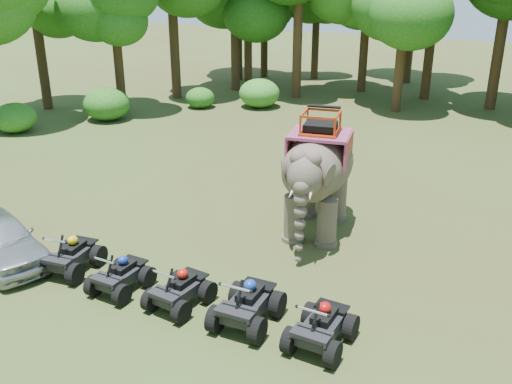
% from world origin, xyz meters
% --- Properties ---
extents(ground, '(110.00, 110.00, 0.00)m').
position_xyz_m(ground, '(0.00, 0.00, 0.00)').
color(ground, '#47381E').
rests_on(ground, ground).
extents(elephant, '(2.82, 4.88, 3.85)m').
position_xyz_m(elephant, '(0.96, 3.45, 1.92)').
color(elephant, '#50453A').
rests_on(elephant, ground).
extents(atv_0, '(1.41, 1.80, 1.23)m').
position_xyz_m(atv_0, '(-3.96, -2.07, 0.61)').
color(atv_0, black).
rests_on(atv_0, ground).
extents(atv_1, '(1.16, 1.57, 1.15)m').
position_xyz_m(atv_1, '(-2.12, -2.23, 0.57)').
color(atv_1, black).
rests_on(atv_1, ground).
extents(atv_2, '(1.30, 1.69, 1.18)m').
position_xyz_m(atv_2, '(-0.38, -2.13, 0.59)').
color(atv_2, black).
rests_on(atv_2, ground).
extents(atv_3, '(1.37, 1.83, 1.32)m').
position_xyz_m(atv_3, '(1.43, -2.01, 0.66)').
color(atv_3, black).
rests_on(atv_3, ground).
extents(atv_4, '(1.26, 1.71, 1.24)m').
position_xyz_m(atv_4, '(3.26, -2.00, 0.62)').
color(atv_4, black).
rests_on(atv_4, ground).
extents(tree_0, '(6.26, 6.26, 8.94)m').
position_xyz_m(tree_0, '(0.00, 23.97, 4.47)').
color(tree_0, '#195114').
rests_on(tree_0, ground).
extents(tree_1, '(6.92, 6.92, 9.89)m').
position_xyz_m(tree_1, '(3.93, 23.01, 4.94)').
color(tree_1, '#195114').
rests_on(tree_1, ground).
extents(tree_28, '(5.62, 5.62, 8.03)m').
position_xyz_m(tree_28, '(-18.81, 11.37, 4.02)').
color(tree_28, '#195114').
rests_on(tree_28, ground).
extents(tree_29, '(4.99, 4.99, 7.13)m').
position_xyz_m(tree_29, '(-14.92, 13.27, 3.57)').
color(tree_29, '#195114').
rests_on(tree_29, ground).
extents(tree_30, '(6.42, 6.42, 9.18)m').
position_xyz_m(tree_30, '(-13.80, 17.13, 4.59)').
color(tree_30, '#195114').
rests_on(tree_30, ground).
extents(tree_31, '(6.20, 6.20, 8.86)m').
position_xyz_m(tree_31, '(-11.69, 20.88, 4.43)').
color(tree_31, '#195114').
rests_on(tree_31, ground).
extents(tree_32, '(6.14, 6.14, 8.77)m').
position_xyz_m(tree_32, '(-7.22, 20.64, 4.38)').
color(tree_32, '#195114').
rests_on(tree_32, ground).
extents(tree_33, '(5.70, 5.70, 8.15)m').
position_xyz_m(tree_33, '(-4.17, 24.31, 4.07)').
color(tree_33, '#195114').
rests_on(tree_33, ground).
extents(tree_36, '(6.97, 6.97, 9.95)m').
position_xyz_m(tree_36, '(-2.26, 28.55, 4.98)').
color(tree_36, '#195114').
rests_on(tree_36, ground).
extents(tree_39, '(5.20, 5.20, 7.42)m').
position_xyz_m(tree_39, '(-0.77, 20.01, 3.71)').
color(tree_39, '#195114').
rests_on(tree_39, ground).
extents(tree_40, '(6.75, 6.75, 9.64)m').
position_xyz_m(tree_40, '(-13.26, 24.09, 4.82)').
color(tree_40, '#195114').
rests_on(tree_40, ground).
extents(tree_42, '(4.90, 4.90, 7.00)m').
position_xyz_m(tree_42, '(-8.61, 27.09, 3.50)').
color(tree_42, '#195114').
rests_on(tree_42, ground).
extents(tree_43, '(5.11, 5.11, 7.30)m').
position_xyz_m(tree_43, '(-12.12, 25.94, 3.65)').
color(tree_43, '#195114').
rests_on(tree_43, ground).
extents(tree_44, '(5.07, 5.07, 7.24)m').
position_xyz_m(tree_44, '(-11.12, 21.59, 3.62)').
color(tree_44, '#195114').
rests_on(tree_44, ground).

